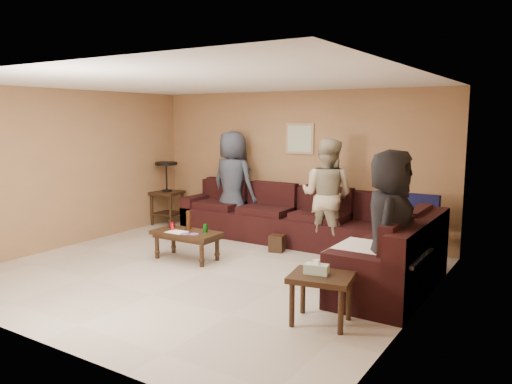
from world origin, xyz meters
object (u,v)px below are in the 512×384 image
Objects in this scene: end_table_left at (167,192)px; side_table_right at (321,282)px; sectional_sofa at (311,234)px; person_right at (389,228)px; person_middle at (327,196)px; person_left at (233,183)px; waste_bin at (277,243)px; coffee_table at (186,235)px.

side_table_right is (4.54, -2.74, -0.20)m from end_table_left.
sectional_sofa is 2.71× the size of person_right.
person_right is (1.49, -1.65, -0.02)m from person_middle.
person_right is (3.42, -1.91, -0.05)m from person_left.
waste_bin is 2.56m from person_right.
person_left is (1.52, 0.06, 0.28)m from end_table_left.
person_right reaches higher than end_table_left.
waste_bin is at bearing 33.23° from person_middle.
side_table_right is at bearing 143.61° from person_left.
person_right reaches higher than coffee_table.
sectional_sofa is at bearing -8.62° from end_table_left.
coffee_table is at bearing -140.26° from sectional_sofa.
coffee_table is 2.82m from side_table_right.
person_right is at bearing -2.93° from coffee_table.
coffee_table is 3.06m from person_right.
coffee_table is 1.47× the size of side_table_right.
side_table_right is 2.67× the size of waste_bin.
person_left is (-1.83, 0.57, 0.59)m from sectional_sofa.
waste_bin is (2.82, -0.62, -0.50)m from end_table_left.
person_middle is (0.63, 0.42, 0.75)m from waste_bin.
person_left reaches higher than side_table_right.
coffee_table is 0.59× the size of person_right.
coffee_table reaches higher than side_table_right.
end_table_left is at bearing 8.67° from person_left.
sectional_sofa is at bearing 169.16° from person_left.
person_left is at bearing 2.28° from end_table_left.
person_middle reaches higher than end_table_left.
end_table_left is 0.66× the size of person_left.
waste_bin is at bearing 129.10° from side_table_right.
coffee_table is 2.20m from person_middle.
end_table_left is at bearing 57.95° from person_right.
person_middle reaches higher than coffee_table.
sectional_sofa is 4.58× the size of coffee_table.
sectional_sofa is at bearing 118.12° from side_table_right.
sectional_sofa is 3.84× the size of end_table_left.
side_table_right is 0.39× the size of person_middle.
waste_bin is (-1.73, 2.12, -0.30)m from side_table_right.
person_middle is 2.23m from person_right.
sectional_sofa is 17.98× the size of waste_bin.
waste_bin is (-0.53, -0.11, -0.20)m from sectional_sofa.
person_right is at bearing -30.21° from waste_bin.
end_table_left reaches higher than side_table_right.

